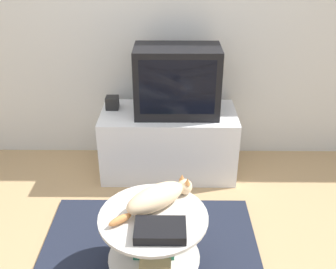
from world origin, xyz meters
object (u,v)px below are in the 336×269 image
cat (158,197)px  dvd_box (160,230)px  speaker (112,103)px  tv (177,81)px

cat → dvd_box: bearing=-123.6°
speaker → dvd_box: (0.43, -1.39, -0.11)m
tv → cat: size_ratio=1.40×
speaker → tv: bearing=-9.2°
cat → speaker: bearing=70.8°
tv → speaker: size_ratio=6.41×
dvd_box → tv: bearing=85.7°
speaker → dvd_box: size_ratio=0.38×
speaker → dvd_box: bearing=-73.0°
tv → dvd_box: (-0.10, -1.30, -0.33)m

